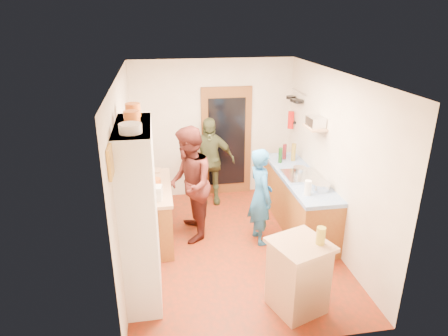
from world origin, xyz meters
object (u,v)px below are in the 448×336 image
object	(u,v)px
person_back	(209,161)
island_base	(298,278)
person_hob	(263,197)
person_left	(191,183)
right_counter_base	(298,202)
hutch_body	(140,213)

from	to	relation	value
person_back	island_base	bearing A→B (deg)	-75.03
person_hob	person_left	bearing A→B (deg)	63.69
right_counter_base	person_hob	xyz separation A→B (m)	(-0.72, -0.40, 0.34)
person_back	person_hob	bearing A→B (deg)	-64.55
right_counter_base	person_back	bearing A→B (deg)	140.61
right_counter_base	person_hob	world-z (taller)	person_hob
person_left	person_back	bearing A→B (deg)	160.63
person_back	person_left	bearing A→B (deg)	-107.70
island_base	person_left	world-z (taller)	person_left
right_counter_base	island_base	size ratio (longest dim) A/B	2.56
hutch_body	person_left	bearing A→B (deg)	59.71
right_counter_base	person_left	distance (m)	1.84
person_hob	person_back	bearing A→B (deg)	14.16
island_base	person_left	size ratio (longest dim) A/B	0.48
right_counter_base	person_left	bearing A→B (deg)	-178.18
hutch_body	island_base	xyz separation A→B (m)	(1.81, -0.66, -0.67)
island_base	person_hob	world-z (taller)	person_hob
hutch_body	person_back	xyz separation A→B (m)	(1.17, 2.40, -0.28)
person_hob	hutch_body	bearing A→B (deg)	108.64
island_base	hutch_body	bearing A→B (deg)	159.79
hutch_body	right_counter_base	world-z (taller)	hutch_body
person_hob	person_left	distance (m)	1.12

